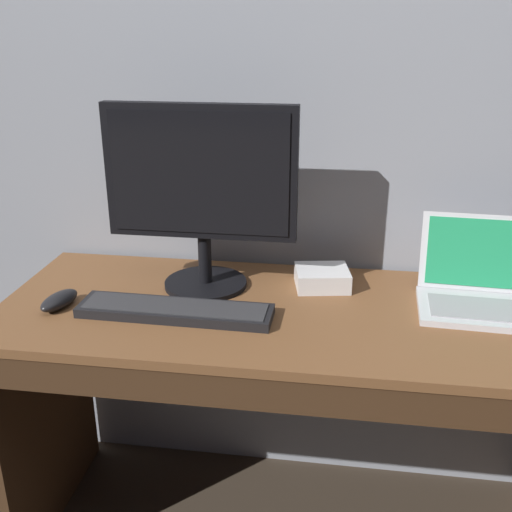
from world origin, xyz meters
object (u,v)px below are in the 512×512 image
Objects in this scene: computer_mouse at (59,300)px; external_drive_box at (322,278)px; wired_keyboard at (175,310)px; external_monitor at (201,186)px; laptop_silver at (485,291)px.

external_drive_box is (0.66, 0.23, 0.01)m from computer_mouse.
wired_keyboard is 3.41× the size of external_drive_box.
computer_mouse is 0.86× the size of external_drive_box.
external_monitor is 3.48× the size of external_drive_box.
external_monitor is 0.47m from computer_mouse.
wired_keyboard is 0.31m from computer_mouse.
laptop_silver is 0.70× the size of wired_keyboard.
external_monitor is 0.42m from external_drive_box.
laptop_silver is 0.42m from external_drive_box.
laptop_silver is 0.79m from wired_keyboard.
external_monitor is 4.03× the size of computer_mouse.
external_monitor reaches higher than laptop_silver.
computer_mouse is (-0.31, 0.00, 0.01)m from wired_keyboard.
external_drive_box is at bearing 9.87° from external_monitor.
laptop_silver is at bearing -8.94° from external_drive_box.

